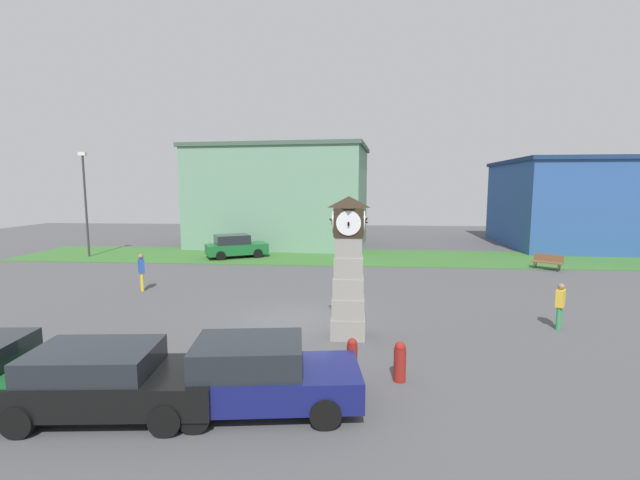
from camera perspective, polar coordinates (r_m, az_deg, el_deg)
ground_plane at (r=15.74m, az=-3.27°, el=-10.76°), size 77.58×77.58×0.00m
clock_tower at (r=13.69m, az=3.81°, el=-4.15°), size 1.22×1.24×4.54m
bollard_near_tower at (r=11.23m, az=10.60°, el=-15.61°), size 0.30×0.30×1.02m
bollard_mid_row at (r=11.02m, az=4.29°, el=-15.64°), size 0.27×0.27×1.13m
car_near_tower at (r=10.61m, az=-26.48°, el=-16.31°), size 4.74×2.36×1.44m
car_by_building at (r=9.82m, az=-8.13°, el=-17.33°), size 4.39×2.36×1.54m
car_silver_hatch at (r=29.66m, az=-11.22°, el=-0.81°), size 4.38×3.45×1.59m
bench at (r=28.25m, az=28.07°, el=-2.48°), size 1.59×1.39×0.90m
pedestrian_crossing_lot at (r=21.55m, az=-22.71°, el=-3.67°), size 0.42×0.47×1.74m
pedestrian_by_cars at (r=16.77m, az=29.37°, el=-7.37°), size 0.43×0.47×1.58m
street_lamp_near_road at (r=33.28m, az=-28.81°, el=4.96°), size 0.50×0.24×7.13m
warehouse_blue_far at (r=35.59m, az=-5.20°, el=5.85°), size 14.65×10.28×8.08m
storefront_low_left at (r=40.34m, az=31.11°, el=4.21°), size 11.77×12.10×6.96m
grass_verge_far at (r=29.44m, az=4.83°, el=-2.29°), size 46.55×6.89×0.04m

